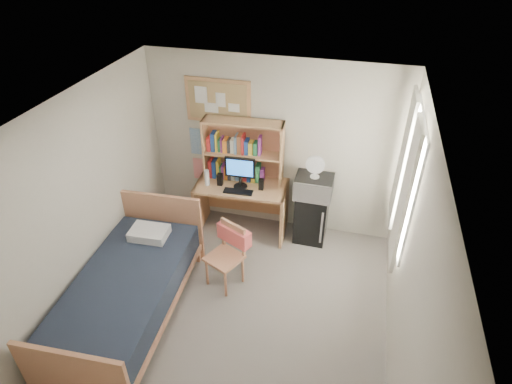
% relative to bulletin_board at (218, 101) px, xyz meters
% --- Properties ---
extents(floor, '(3.60, 4.20, 0.02)m').
position_rel_bulletin_board_xyz_m(floor, '(0.78, -2.08, -1.93)').
color(floor, gray).
rests_on(floor, ground).
extents(ceiling, '(3.60, 4.20, 0.02)m').
position_rel_bulletin_board_xyz_m(ceiling, '(0.78, -2.08, 0.68)').
color(ceiling, silver).
rests_on(ceiling, wall_back).
extents(wall_back, '(3.60, 0.04, 2.60)m').
position_rel_bulletin_board_xyz_m(wall_back, '(0.78, 0.02, -0.62)').
color(wall_back, beige).
rests_on(wall_back, floor).
extents(wall_left, '(0.04, 4.20, 2.60)m').
position_rel_bulletin_board_xyz_m(wall_left, '(-1.02, -2.08, -0.62)').
color(wall_left, beige).
rests_on(wall_left, floor).
extents(wall_right, '(0.04, 4.20, 2.60)m').
position_rel_bulletin_board_xyz_m(wall_right, '(2.58, -2.08, -0.62)').
color(wall_right, beige).
rests_on(wall_right, floor).
extents(window_unit, '(0.10, 1.40, 1.70)m').
position_rel_bulletin_board_xyz_m(window_unit, '(2.53, -0.88, -0.32)').
color(window_unit, white).
rests_on(window_unit, wall_right).
extents(curtain_left, '(0.04, 0.55, 1.70)m').
position_rel_bulletin_board_xyz_m(curtain_left, '(2.50, -1.28, -0.32)').
color(curtain_left, white).
rests_on(curtain_left, wall_right).
extents(curtain_right, '(0.04, 0.55, 1.70)m').
position_rel_bulletin_board_xyz_m(curtain_right, '(2.50, -0.48, -0.32)').
color(curtain_right, white).
rests_on(curtain_right, wall_right).
extents(bulletin_board, '(0.94, 0.03, 0.64)m').
position_rel_bulletin_board_xyz_m(bulletin_board, '(0.00, 0.00, 0.00)').
color(bulletin_board, tan).
rests_on(bulletin_board, wall_back).
extents(poster_wave, '(0.30, 0.01, 0.42)m').
position_rel_bulletin_board_xyz_m(poster_wave, '(-0.32, 0.01, -0.67)').
color(poster_wave, '#2866A2').
rests_on(poster_wave, wall_back).
extents(poster_japan, '(0.28, 0.01, 0.36)m').
position_rel_bulletin_board_xyz_m(poster_japan, '(-0.32, 0.01, -1.14)').
color(poster_japan, red).
rests_on(poster_japan, wall_back).
extents(desk, '(1.35, 0.72, 0.82)m').
position_rel_bulletin_board_xyz_m(desk, '(0.41, -0.33, -1.51)').
color(desk, tan).
rests_on(desk, floor).
extents(desk_chair, '(0.59, 0.59, 0.89)m').
position_rel_bulletin_board_xyz_m(desk_chair, '(0.51, -1.47, -1.48)').
color(desk_chair, tan).
rests_on(desk_chair, floor).
extents(mini_fridge, '(0.46, 0.46, 0.77)m').
position_rel_bulletin_board_xyz_m(mini_fridge, '(1.44, -0.24, -1.54)').
color(mini_fridge, black).
rests_on(mini_fridge, floor).
extents(bed, '(1.23, 2.29, 0.61)m').
position_rel_bulletin_board_xyz_m(bed, '(-0.44, -2.25, -1.61)').
color(bed, '#19202E').
rests_on(bed, floor).
extents(hutch, '(1.14, 0.35, 0.92)m').
position_rel_bulletin_board_xyz_m(hutch, '(0.41, -0.18, -0.64)').
color(hutch, tan).
rests_on(hutch, desk).
extents(monitor, '(0.43, 0.06, 0.46)m').
position_rel_bulletin_board_xyz_m(monitor, '(0.42, -0.39, -0.87)').
color(monitor, black).
rests_on(monitor, desk).
extents(keyboard, '(0.42, 0.15, 0.02)m').
position_rel_bulletin_board_xyz_m(keyboard, '(0.42, -0.53, -1.09)').
color(keyboard, black).
rests_on(keyboard, desk).
extents(speaker_left, '(0.08, 0.08, 0.18)m').
position_rel_bulletin_board_xyz_m(speaker_left, '(0.12, -0.41, -1.01)').
color(speaker_left, black).
rests_on(speaker_left, desk).
extents(speaker_right, '(0.07, 0.07, 0.17)m').
position_rel_bulletin_board_xyz_m(speaker_right, '(0.72, -0.38, -1.02)').
color(speaker_right, black).
rests_on(speaker_right, desk).
extents(water_bottle, '(0.07, 0.07, 0.24)m').
position_rel_bulletin_board_xyz_m(water_bottle, '(-0.06, -0.46, -0.98)').
color(water_bottle, white).
rests_on(water_bottle, desk).
extents(hoodie, '(0.49, 0.33, 0.23)m').
position_rel_bulletin_board_xyz_m(hoodie, '(0.59, -1.29, -1.23)').
color(hoodie, '#F8655E').
rests_on(hoodie, desk_chair).
extents(microwave, '(0.52, 0.40, 0.30)m').
position_rel_bulletin_board_xyz_m(microwave, '(1.44, -0.26, -1.00)').
color(microwave, silver).
rests_on(microwave, mini_fridge).
extents(desk_fan, '(0.26, 0.26, 0.32)m').
position_rel_bulletin_board_xyz_m(desk_fan, '(1.44, -0.26, -0.69)').
color(desk_fan, white).
rests_on(desk_fan, microwave).
extents(pillow, '(0.49, 0.36, 0.11)m').
position_rel_bulletin_board_xyz_m(pillow, '(-0.48, -1.51, -1.25)').
color(pillow, white).
rests_on(pillow, bed).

